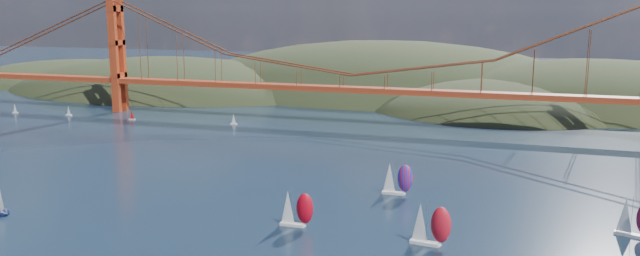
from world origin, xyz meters
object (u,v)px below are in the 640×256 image
at_px(racer_0, 296,208).
at_px(racer_2, 635,218).
at_px(racer_rwb, 397,178).
at_px(racer_1, 430,224).

bearing_deg(racer_0, racer_2, 12.27).
bearing_deg(racer_rwb, racer_1, -68.09).
xyz_separation_m(racer_1, racer_rwb, (-13.87, 35.16, -0.23)).
bearing_deg(racer_2, racer_1, -135.98).
distance_m(racer_1, racer_rwb, 37.80).
distance_m(racer_1, racer_2, 47.26).
relative_size(racer_2, racer_rwb, 1.00).
distance_m(racer_0, racer_2, 76.81).
xyz_separation_m(racer_0, racer_2, (75.02, 16.48, 0.14)).
relative_size(racer_0, racer_2, 0.97).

